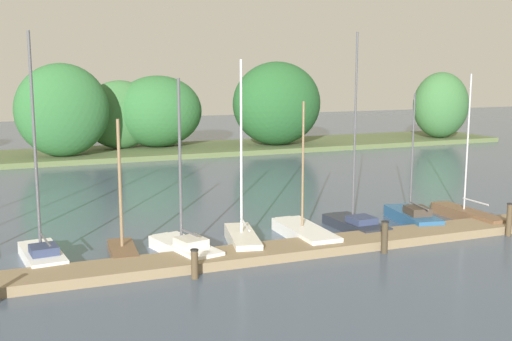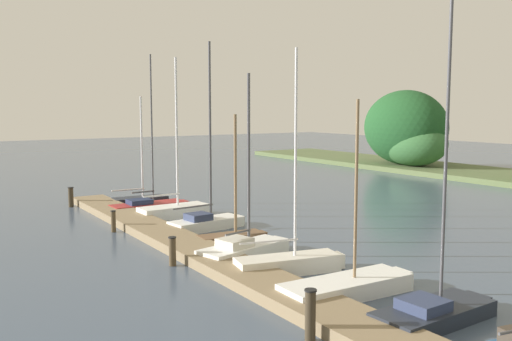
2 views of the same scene
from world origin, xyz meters
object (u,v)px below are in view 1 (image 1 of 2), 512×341
sailboat_3 (42,251)px  mooring_piling_2 (195,264)px  sailboat_10 (465,214)px  sailboat_7 (303,232)px  mooring_piling_3 (385,237)px  sailboat_6 (242,237)px  sailboat_9 (412,216)px  mooring_piling_4 (509,220)px  sailboat_4 (122,247)px  sailboat_8 (355,222)px  sailboat_5 (184,246)px

sailboat_3 → mooring_piling_2: size_ratio=8.16×
sailboat_3 → sailboat_10: (18.44, -0.65, -0.12)m
sailboat_7 → mooring_piling_3: size_ratio=4.54×
sailboat_3 → mooring_piling_2: sailboat_3 is taller
sailboat_6 → mooring_piling_3: sailboat_6 is taller
sailboat_9 → mooring_piling_4: size_ratio=4.19×
sailboat_10 → mooring_piling_2: (-13.84, -3.11, 0.20)m
sailboat_9 → sailboat_3: bearing=98.9°
sailboat_4 → mooring_piling_3: size_ratio=4.13×
sailboat_3 → mooring_piling_2: bearing=-135.5°
sailboat_6 → mooring_piling_4: bearing=-92.2°
sailboat_7 → sailboat_8: (2.68, 0.42, 0.06)m
mooring_piling_3 → mooring_piling_2: bearing=-179.2°
sailboat_6 → mooring_piling_3: bearing=-109.7°
sailboat_6 → sailboat_7: bearing=-75.6°
sailboat_4 → sailboat_5: 2.28m
sailboat_9 → mooring_piling_2: (-11.19, -3.55, 0.16)m
sailboat_4 → mooring_piling_2: sailboat_4 is taller
sailboat_4 → sailboat_5: size_ratio=0.78×
sailboat_8 → sailboat_9: sailboat_8 is taller
sailboat_4 → mooring_piling_2: bearing=-148.6°
sailboat_7 → sailboat_10: bearing=-88.7°
mooring_piling_2 → mooring_piling_3: bearing=0.8°
sailboat_6 → sailboat_8: size_ratio=0.86×
mooring_piling_4 → sailboat_8: bearing=148.8°
sailboat_7 → mooring_piling_4: size_ratio=4.04×
sailboat_10 → mooring_piling_4: 2.91m
sailboat_4 → sailboat_7: (7.31, -0.36, -0.05)m
sailboat_4 → mooring_piling_2: (1.77, -3.45, 0.17)m
sailboat_10 → mooring_piling_4: (-0.21, -2.88, 0.39)m
mooring_piling_3 → mooring_piling_4: size_ratio=0.89×
sailboat_3 → sailboat_4: size_ratio=1.61×
sailboat_4 → mooring_piling_3: (9.24, -3.35, 0.28)m
sailboat_9 → mooring_piling_4: (2.44, -3.32, 0.35)m
mooring_piling_2 → sailboat_8: bearing=23.1°
mooring_piling_3 → sailboat_8: bearing=77.6°
sailboat_8 → mooring_piling_4: bearing=-124.1°
sailboat_8 → mooring_piling_3: bearing=164.7°
sailboat_10 → sailboat_8: bearing=85.3°
sailboat_8 → sailboat_4: bearing=87.5°
sailboat_3 → sailboat_9: size_ratio=1.41×
sailboat_7 → sailboat_10: 8.30m
sailboat_10 → mooring_piling_3: (-6.37, -3.01, 0.32)m
sailboat_4 → sailboat_8: (9.99, 0.06, 0.01)m
sailboat_7 → sailboat_10: sailboat_10 is taller
sailboat_4 → sailboat_6: (4.58, -0.47, 0.03)m
sailboat_3 → sailboat_7: 10.16m
sailboat_7 → mooring_piling_2: 6.35m
sailboat_5 → sailboat_8: bearing=-97.6°
sailboat_8 → sailboat_7: bearing=96.1°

